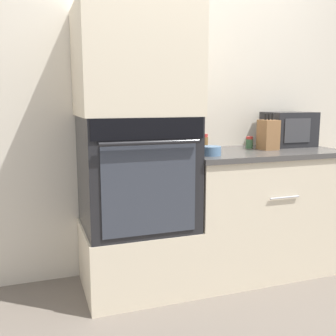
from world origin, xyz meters
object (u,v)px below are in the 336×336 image
Objects in this scene: knife_block at (268,135)px; condiment_jar_mid at (205,141)px; wall_oven at (137,172)px; bowl at (211,151)px; microwave at (289,129)px; condiment_jar_near at (249,143)px.

condiment_jar_mid is (-0.40, 0.22, -0.06)m from knife_block.
wall_oven is 5.45× the size of bowl.
bowl is at bearing -160.53° from microwave.
microwave is 3.41× the size of condiment_jar_mid.
wall_oven is at bearing -179.28° from knife_block.
microwave reaches higher than bowl.
knife_block reaches higher than bowl.
knife_block is at bearing 0.72° from wall_oven.
wall_oven is 1.00m from knife_block.
condiment_jar_mid is at bearing 151.39° from knife_block.
condiment_jar_mid reaches higher than bowl.
bowl is 1.51× the size of condiment_jar_near.
microwave is 0.84m from bowl.
condiment_jar_mid is (-0.31, 0.11, 0.01)m from condiment_jar_near.
bowl is (-0.52, -0.15, -0.08)m from knife_block.
microwave is 2.73× the size of bowl.
wall_oven is 0.64m from condiment_jar_mid.
wall_oven is at bearing -158.38° from condiment_jar_mid.
knife_block is at bearing -50.01° from condiment_jar_near.
microwave is at bearing 26.10° from knife_block.
microwave is at bearing -7.39° from condiment_jar_mid.
microwave is 0.37m from condiment_jar_near.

